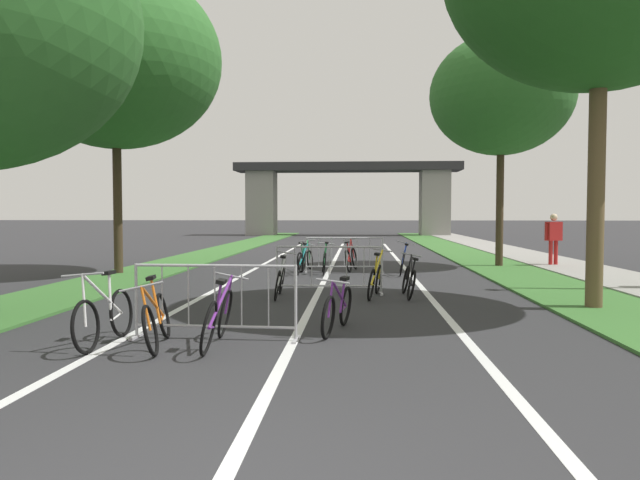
{
  "coord_description": "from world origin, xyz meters",
  "views": [
    {
      "loc": [
        0.88,
        -3.28,
        1.75
      ],
      "look_at": [
        -0.36,
        15.55,
        0.89
      ],
      "focal_mm": 32.41,
      "sensor_mm": 36.0,
      "label": 1
    }
  ],
  "objects_px": {
    "crowd_barrier_second": "(329,270)",
    "crowd_barrier_nearest": "(215,302)",
    "bicycle_teal_5": "(302,262)",
    "tree_left_maple_mid": "(115,59)",
    "bicycle_yellow_2": "(375,280)",
    "bicycle_silver_9": "(280,280)",
    "crowd_barrier_third": "(344,255)",
    "bicycle_orange_3": "(157,320)",
    "bicycle_black_4": "(409,281)",
    "bicycle_purple_1": "(338,309)",
    "bicycle_red_7": "(351,259)",
    "bicycle_purple_11": "(218,317)",
    "bicycle_green_0": "(305,259)",
    "pedestrian_waiting": "(554,234)",
    "bicycle_green_10": "(324,261)",
    "bicycle_white_6": "(105,316)",
    "bicycle_blue_8": "(403,261)",
    "tree_right_pine_far": "(501,95)"
  },
  "relations": [
    {
      "from": "bicycle_red_7",
      "to": "pedestrian_waiting",
      "type": "bearing_deg",
      "value": 25.32
    },
    {
      "from": "bicycle_teal_5",
      "to": "tree_left_maple_mid",
      "type": "bearing_deg",
      "value": -172.73
    },
    {
      "from": "bicycle_yellow_2",
      "to": "bicycle_black_4",
      "type": "relative_size",
      "value": 1.05
    },
    {
      "from": "bicycle_black_4",
      "to": "bicycle_teal_5",
      "type": "xyz_separation_m",
      "value": [
        -2.68,
        4.49,
        0.01
      ]
    },
    {
      "from": "crowd_barrier_third",
      "to": "bicycle_silver_9",
      "type": "height_order",
      "value": "crowd_barrier_third"
    },
    {
      "from": "bicycle_black_4",
      "to": "bicycle_silver_9",
      "type": "relative_size",
      "value": 0.99
    },
    {
      "from": "tree_left_maple_mid",
      "to": "bicycle_white_6",
      "type": "height_order",
      "value": "tree_left_maple_mid"
    },
    {
      "from": "crowd_barrier_nearest",
      "to": "bicycle_red_7",
      "type": "xyz_separation_m",
      "value": [
        1.78,
        9.74,
        -0.14
      ]
    },
    {
      "from": "bicycle_white_6",
      "to": "tree_left_maple_mid",
      "type": "bearing_deg",
      "value": -66.34
    },
    {
      "from": "crowd_barrier_third",
      "to": "bicycle_orange_3",
      "type": "distance_m",
      "value": 10.03
    },
    {
      "from": "crowd_barrier_nearest",
      "to": "crowd_barrier_third",
      "type": "height_order",
      "value": "same"
    },
    {
      "from": "bicycle_yellow_2",
      "to": "pedestrian_waiting",
      "type": "relative_size",
      "value": 0.98
    },
    {
      "from": "bicycle_orange_3",
      "to": "bicycle_red_7",
      "type": "xyz_separation_m",
      "value": [
        2.43,
        10.26,
        0.02
      ]
    },
    {
      "from": "crowd_barrier_third",
      "to": "pedestrian_waiting",
      "type": "xyz_separation_m",
      "value": [
        6.83,
        2.29,
        0.55
      ]
    },
    {
      "from": "tree_left_maple_mid",
      "to": "crowd_barrier_nearest",
      "type": "relative_size",
      "value": 3.71
    },
    {
      "from": "bicycle_purple_1",
      "to": "bicycle_silver_9",
      "type": "xyz_separation_m",
      "value": [
        -1.33,
        3.5,
        0.02
      ]
    },
    {
      "from": "bicycle_purple_11",
      "to": "bicycle_green_10",
      "type": "bearing_deg",
      "value": 82.58
    },
    {
      "from": "bicycle_purple_11",
      "to": "pedestrian_waiting",
      "type": "bearing_deg",
      "value": 53.29
    },
    {
      "from": "bicycle_green_0",
      "to": "bicycle_purple_11",
      "type": "xyz_separation_m",
      "value": [
        -0.21,
        -10.15,
        0.04
      ]
    },
    {
      "from": "bicycle_orange_3",
      "to": "bicycle_white_6",
      "type": "height_order",
      "value": "bicycle_white_6"
    },
    {
      "from": "crowd_barrier_third",
      "to": "bicycle_blue_8",
      "type": "height_order",
      "value": "crowd_barrier_third"
    },
    {
      "from": "bicycle_yellow_2",
      "to": "bicycle_black_4",
      "type": "bearing_deg",
      "value": 14.0
    },
    {
      "from": "bicycle_silver_9",
      "to": "crowd_barrier_third",
      "type": "bearing_deg",
      "value": 74.44
    },
    {
      "from": "bicycle_blue_8",
      "to": "bicycle_purple_11",
      "type": "xyz_separation_m",
      "value": [
        -3.12,
        -9.22,
        0.0
      ]
    },
    {
      "from": "bicycle_red_7",
      "to": "crowd_barrier_third",
      "type": "bearing_deg",
      "value": -102.4
    },
    {
      "from": "bicycle_black_4",
      "to": "bicycle_green_10",
      "type": "xyz_separation_m",
      "value": [
        -2.05,
        4.63,
        0.02
      ]
    },
    {
      "from": "bicycle_black_4",
      "to": "bicycle_white_6",
      "type": "height_order",
      "value": "bicycle_white_6"
    },
    {
      "from": "crowd_barrier_nearest",
      "to": "bicycle_purple_1",
      "type": "height_order",
      "value": "crowd_barrier_nearest"
    },
    {
      "from": "tree_left_maple_mid",
      "to": "bicycle_silver_9",
      "type": "distance_m",
      "value": 8.87
    },
    {
      "from": "crowd_barrier_third",
      "to": "tree_right_pine_far",
      "type": "bearing_deg",
      "value": 22.73
    },
    {
      "from": "tree_right_pine_far",
      "to": "bicycle_purple_11",
      "type": "height_order",
      "value": "tree_right_pine_far"
    },
    {
      "from": "bicycle_yellow_2",
      "to": "bicycle_blue_8",
      "type": "height_order",
      "value": "bicycle_yellow_2"
    },
    {
      "from": "bicycle_white_6",
      "to": "crowd_barrier_second",
      "type": "bearing_deg",
      "value": -116.77
    },
    {
      "from": "crowd_barrier_nearest",
      "to": "crowd_barrier_third",
      "type": "relative_size",
      "value": 1.0
    },
    {
      "from": "bicycle_teal_5",
      "to": "bicycle_blue_8",
      "type": "xyz_separation_m",
      "value": [
        2.9,
        0.03,
        0.02
      ]
    },
    {
      "from": "bicycle_green_0",
      "to": "pedestrian_waiting",
      "type": "bearing_deg",
      "value": 23.22
    },
    {
      "from": "bicycle_teal_5",
      "to": "bicycle_silver_9",
      "type": "height_order",
      "value": "bicycle_silver_9"
    },
    {
      "from": "crowd_barrier_nearest",
      "to": "bicycle_green_0",
      "type": "xyz_separation_m",
      "value": [
        0.37,
        9.7,
        -0.17
      ]
    },
    {
      "from": "bicycle_green_0",
      "to": "bicycle_yellow_2",
      "type": "height_order",
      "value": "bicycle_yellow_2"
    },
    {
      "from": "crowd_barrier_nearest",
      "to": "bicycle_silver_9",
      "type": "height_order",
      "value": "crowd_barrier_nearest"
    },
    {
      "from": "bicycle_green_0",
      "to": "bicycle_purple_1",
      "type": "distance_m",
      "value": 9.2
    },
    {
      "from": "bicycle_green_10",
      "to": "bicycle_purple_11",
      "type": "height_order",
      "value": "bicycle_green_10"
    },
    {
      "from": "crowd_barrier_nearest",
      "to": "bicycle_teal_5",
      "type": "height_order",
      "value": "crowd_barrier_nearest"
    },
    {
      "from": "bicycle_green_0",
      "to": "bicycle_black_4",
      "type": "relative_size",
      "value": 1.03
    },
    {
      "from": "bicycle_orange_3",
      "to": "bicycle_purple_11",
      "type": "relative_size",
      "value": 0.97
    },
    {
      "from": "bicycle_yellow_2",
      "to": "bicycle_silver_9",
      "type": "bearing_deg",
      "value": -166.76
    },
    {
      "from": "bicycle_yellow_2",
      "to": "bicycle_purple_11",
      "type": "relative_size",
      "value": 0.98
    },
    {
      "from": "crowd_barrier_second",
      "to": "bicycle_red_7",
      "type": "bearing_deg",
      "value": 85.31
    },
    {
      "from": "crowd_barrier_second",
      "to": "crowd_barrier_nearest",
      "type": "bearing_deg",
      "value": -106.37
    },
    {
      "from": "bicycle_red_7",
      "to": "bicycle_green_0",
      "type": "bearing_deg",
      "value": -168.38
    }
  ]
}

